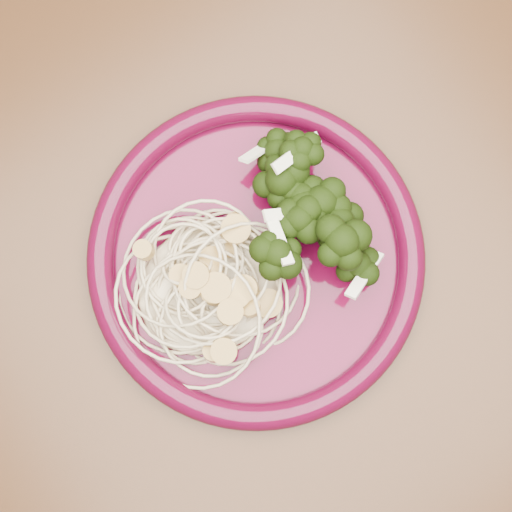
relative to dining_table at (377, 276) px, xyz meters
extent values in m
plane|color=brown|center=(0.00, 0.00, -0.65)|extent=(3.50, 3.50, 0.00)
cube|color=#472814|center=(0.00, 0.00, 0.08)|extent=(1.20, 0.80, 0.04)
cylinder|color=#48051E|center=(-0.09, 0.06, 0.10)|extent=(0.26, 0.26, 0.01)
torus|color=#48071F|center=(-0.09, 0.06, 0.11)|extent=(0.27, 0.27, 0.02)
ellipsoid|color=beige|center=(-0.13, 0.07, 0.12)|extent=(0.12, 0.11, 0.03)
ellipsoid|color=black|center=(-0.04, 0.06, 0.13)|extent=(0.09, 0.14, 0.05)
camera|label=1|loc=(-0.14, 0.00, 0.65)|focal=50.00mm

